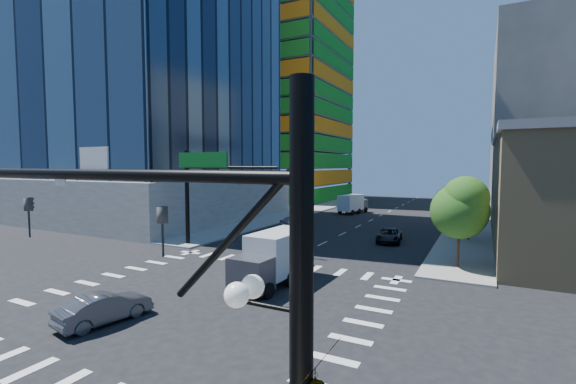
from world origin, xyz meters
The scene contains 15 objects.
ground centered at (0.00, 0.00, 0.00)m, with size 160.00×160.00×0.00m, color black.
road_markings centered at (0.00, 0.00, 0.01)m, with size 20.00×20.00×0.01m, color silver.
sidewalk_ne centered at (12.50, 40.00, 0.07)m, with size 5.00×60.00×0.15m, color gray.
sidewalk_nw centered at (-12.50, 40.00, 0.07)m, with size 5.00×60.00×0.15m, color gray.
construction_building centered at (-27.41, 61.93, 24.61)m, with size 25.16×34.50×70.60m.
signal_mast_se centered at (10.60, -11.50, 5.01)m, with size 10.51×2.48×9.00m.
signal_mast_nw centered at (-10.00, 11.50, 5.49)m, with size 10.20×0.40×9.00m.
tree_south centered at (12.63, 13.90, 4.69)m, with size 4.16×4.16×6.82m.
tree_north centered at (12.93, 25.90, 3.99)m, with size 3.54×3.52×5.78m.
car_nb_far centered at (5.70, 21.78, 0.68)m, with size 2.26×4.90×1.36m, color black.
car_sb_near centered at (-3.66, 14.38, 0.64)m, with size 1.78×4.39×1.27m, color silver.
car_sb_mid centered at (-7.54, 26.65, 0.66)m, with size 1.55×3.86×1.31m, color #B4B9BC.
car_sb_cross centered at (-2.39, -4.71, 0.74)m, with size 1.56×4.48×1.48m, color #525257.
box_truck_near centered at (1.98, 4.35, 1.47)m, with size 2.92×6.43×3.33m.
box_truck_far centered at (-4.63, 42.79, 1.33)m, with size 3.48×6.08×3.00m.
Camera 1 is at (14.10, -17.05, 7.75)m, focal length 24.00 mm.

